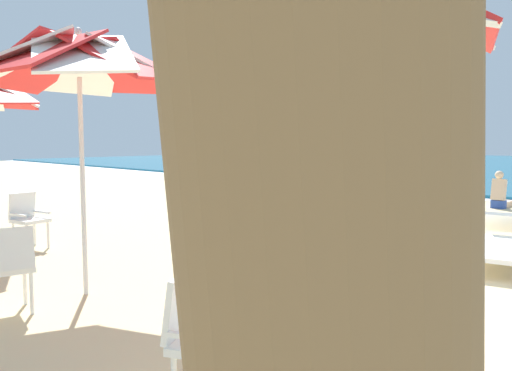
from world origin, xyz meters
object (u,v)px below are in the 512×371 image
sun_lounger_2 (316,224)px  beachgoer_seated (501,196)px  beach_umbrella_1 (79,64)px  plastic_chair_1 (8,264)px  beach_umbrella_0 (328,15)px  plastic_chair_0 (202,333)px  sun_lounger_1 (500,243)px  sun_lounger_3 (260,214)px  plastic_chair_2 (28,217)px  cooler_box (361,297)px

sun_lounger_2 → beachgoer_seated: 6.45m
beach_umbrella_1 → plastic_chair_1: (0.09, -0.82, -1.98)m
beach_umbrella_0 → beach_umbrella_1: size_ratio=1.00×
plastic_chair_0 → sun_lounger_2: bearing=121.0°
sun_lounger_1 → sun_lounger_3: 4.19m
beach_umbrella_1 → plastic_chair_1: bearing=-83.6°
beach_umbrella_1 → sun_lounger_1: bearing=59.9°
sun_lounger_1 → plastic_chair_0: bearing=-89.2°
sun_lounger_2 → sun_lounger_3: (-1.41, 0.10, 0.00)m
plastic_chair_2 → sun_lounger_3: bearing=70.1°
plastic_chair_2 → sun_lounger_3: (1.35, 3.73, -0.22)m
sun_lounger_1 → sun_lounger_3: size_ratio=1.01×
plastic_chair_0 → beach_umbrella_0: bearing=57.2°
plastic_chair_0 → sun_lounger_1: plastic_chair_0 is taller
beach_umbrella_0 → sun_lounger_1: bearing=96.3°
cooler_box → beachgoer_seated: bearing=102.0°
sun_lounger_3 → plastic_chair_0: bearing=-48.6°
plastic_chair_0 → plastic_chair_2: (-5.60, 1.09, 0.00)m
plastic_chair_0 → beach_umbrella_1: (-2.76, 0.61, 1.98)m
sun_lounger_3 → cooler_box: size_ratio=4.40×
plastic_chair_1 → sun_lounger_2: (-0.17, 4.93, -0.22)m
sun_lounger_1 → sun_lounger_2: 2.81m
beach_umbrella_0 → plastic_chair_1: beach_umbrella_0 is taller
beach_umbrella_0 → cooler_box: 2.74m
plastic_chair_0 → beachgoer_seated: size_ratio=0.94×
sun_lounger_2 → sun_lounger_1: bearing=10.7°
sun_lounger_3 → plastic_chair_2: bearing=-109.9°
plastic_chair_2 → beachgoer_seated: beachgoer_seated is taller
plastic_chair_1 → sun_lounger_1: plastic_chair_1 is taller
beach_umbrella_0 → beach_umbrella_1: 3.19m
sun_lounger_3 → beach_umbrella_1: bearing=-70.5°
plastic_chair_2 → beachgoer_seated: (3.45, 10.05, -0.20)m
sun_lounger_1 → plastic_chair_1: bearing=-115.4°
sun_lounger_3 → beachgoer_seated: size_ratio=2.38×
plastic_chair_0 → beachgoer_seated: 11.35m
plastic_chair_0 → plastic_chair_1: size_ratio=1.00×
cooler_box → plastic_chair_0: bearing=-84.1°
sun_lounger_3 → beachgoer_seated: 6.66m
beach_umbrella_1 → sun_lounger_3: size_ratio=1.30×
sun_lounger_2 → beach_umbrella_1: bearing=-88.9°
plastic_chair_2 → sun_lounger_1: size_ratio=0.39×
beach_umbrella_1 → beachgoer_seated: beach_umbrella_1 is taller
plastic_chair_1 → cooler_box: 3.38m
cooler_box → plastic_chair_1: bearing=-136.8°
plastic_chair_0 → plastic_chair_2: 5.70m
plastic_chair_0 → beachgoer_seated: bearing=100.9°
plastic_chair_1 → sun_lounger_2: size_ratio=0.39×
plastic_chair_0 → sun_lounger_2: (-2.84, 4.72, -0.22)m
beach_umbrella_1 → sun_lounger_1: beach_umbrella_1 is taller
plastic_chair_1 → plastic_chair_2: same height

